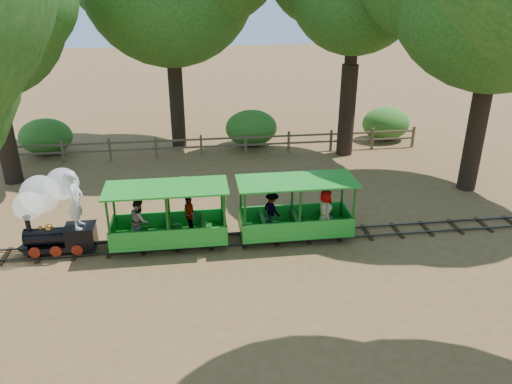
{
  "coord_description": "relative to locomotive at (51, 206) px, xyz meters",
  "views": [
    {
      "loc": [
        -1.39,
        -13.45,
        7.66
      ],
      "look_at": [
        0.48,
        0.5,
        1.43
      ],
      "focal_mm": 35.0,
      "sensor_mm": 36.0,
      "label": 1
    }
  ],
  "objects": [
    {
      "name": "track",
      "position": [
        5.49,
        -0.06,
        -1.47
      ],
      "size": [
        22.0,
        1.0,
        0.1
      ],
      "color": "#3F3D3A",
      "rests_on": "ground"
    },
    {
      "name": "shrub_west",
      "position": [
        -2.48,
        9.24,
        -0.72
      ],
      "size": [
        2.36,
        1.82,
        1.64
      ],
      "primitive_type": "ellipsoid",
      "color": "#2D6B1E",
      "rests_on": "ground"
    },
    {
      "name": "shrub_mid_w",
      "position": [
        6.93,
        9.24,
        -0.68
      ],
      "size": [
        2.47,
        1.9,
        1.71
      ],
      "primitive_type": "ellipsoid",
      "color": "#2D6B1E",
      "rests_on": "ground"
    },
    {
      "name": "carriage_rear",
      "position": [
        7.17,
        -0.07,
        -0.73
      ],
      "size": [
        3.58,
        1.46,
        1.86
      ],
      "color": "green",
      "rests_on": "track"
    },
    {
      "name": "carriage_front",
      "position": [
        3.19,
        -0.08,
        -0.72
      ],
      "size": [
        3.58,
        1.46,
        1.86
      ],
      "color": "green",
      "rests_on": "track"
    },
    {
      "name": "shrub_east",
      "position": [
        13.62,
        9.24,
        -0.72
      ],
      "size": [
        2.36,
        1.81,
        1.63
      ],
      "primitive_type": "ellipsoid",
      "color": "#2D6B1E",
      "rests_on": "ground"
    },
    {
      "name": "ground",
      "position": [
        5.49,
        -0.06,
        -1.53
      ],
      "size": [
        90.0,
        90.0,
        0.0
      ],
      "primitive_type": "plane",
      "color": "olive",
      "rests_on": "ground"
    },
    {
      "name": "locomotive",
      "position": [
        0.0,
        0.0,
        0.0
      ],
      "size": [
        2.32,
        1.09,
        2.68
      ],
      "color": "black",
      "rests_on": "ground"
    },
    {
      "name": "shrub_mid_e",
      "position": [
        6.95,
        9.24,
        -0.91
      ],
      "size": [
        1.8,
        1.38,
        1.24
      ],
      "primitive_type": "ellipsoid",
      "color": "#2D6B1E",
      "rests_on": "ground"
    },
    {
      "name": "fence",
      "position": [
        5.49,
        7.94,
        -0.95
      ],
      "size": [
        18.1,
        0.1,
        1.0
      ],
      "color": "brown",
      "rests_on": "ground"
    }
  ]
}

